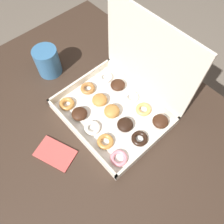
% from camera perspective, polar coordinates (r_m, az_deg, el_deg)
% --- Properties ---
extents(ground_plane, '(8.00, 8.00, 0.00)m').
position_cam_1_polar(ground_plane, '(1.41, -2.51, -17.45)').
color(ground_plane, '#6B6054').
extents(dining_table, '(1.17, 0.89, 0.71)m').
position_cam_1_polar(dining_table, '(0.82, -4.15, -7.84)').
color(dining_table, '#38281E').
rests_on(dining_table, ground_plane).
extents(donut_box, '(0.36, 0.30, 0.32)m').
position_cam_1_polar(donut_box, '(0.73, 2.65, 3.96)').
color(donut_box, silver).
rests_on(donut_box, dining_table).
extents(coffee_mug, '(0.09, 0.09, 0.11)m').
position_cam_1_polar(coffee_mug, '(0.87, -16.51, 12.62)').
color(coffee_mug, teal).
rests_on(coffee_mug, dining_table).
extents(paper_napkin, '(0.14, 0.11, 0.01)m').
position_cam_1_polar(paper_napkin, '(0.73, -14.60, -10.41)').
color(paper_napkin, '#CC4C47').
rests_on(paper_napkin, dining_table).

